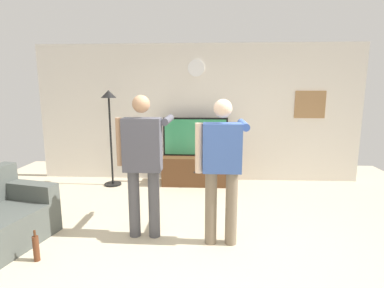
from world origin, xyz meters
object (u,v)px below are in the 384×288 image
Objects in this scene: framed_picture at (310,104)px; beverage_bottle at (36,248)px; tv_stand at (195,170)px; floor_lamp at (110,118)px; television at (195,137)px; person_standing_nearer_couch at (222,163)px; person_standing_nearer_lamp at (143,158)px; wall_clock at (196,68)px.

framed_picture reaches higher than beverage_bottle.
beverage_bottle is at bearing -119.67° from tv_stand.
beverage_bottle is (-0.00, -2.62, -1.15)m from floor_lamp.
person_standing_nearer_couch is (0.41, -2.33, 0.07)m from television.
person_standing_nearer_lamp is at bearing -103.71° from television.
person_standing_nearer_couch is at bearing 14.20° from beverage_bottle.
floor_lamp reaches higher than person_standing_nearer_lamp.
beverage_bottle is at bearing -90.01° from floor_lamp.
floor_lamp is at bearing -172.04° from television.
person_standing_nearer_lamp is (-0.54, -2.20, 0.09)m from television.
person_standing_nearer_lamp is 5.02× the size of beverage_bottle.
wall_clock is 2.89m from person_standing_nearer_couch.
television is at bearing 90.00° from tv_stand.
wall_clock is at bearing 16.32° from floor_lamp.
person_standing_nearer_lamp is (-0.54, -2.45, -1.22)m from wall_clock.
framed_picture is 0.34× the size of person_standing_nearer_couch.
television is at bearing 76.29° from person_standing_nearer_lamp.
wall_clock is at bearing -179.87° from framed_picture.
beverage_bottle is at bearing -119.27° from television.
tv_stand is at bearing -172.40° from framed_picture.
framed_picture is 3.72m from person_standing_nearer_lamp.
person_standing_nearer_couch is (0.41, -2.58, -1.24)m from wall_clock.
person_standing_nearer_couch is at bearing -79.94° from television.
beverage_bottle is at bearing -117.30° from wall_clock.
wall_clock is 0.55× the size of framed_picture.
wall_clock reaches higher than person_standing_nearer_couch.
framed_picture reaches higher than tv_stand.
person_standing_nearer_couch is (0.41, -2.29, 0.71)m from tv_stand.
tv_stand is at bearing 60.33° from beverage_bottle.
floor_lamp reaches higher than television.
television reaches higher than tv_stand.
wall_clock is 2.79m from person_standing_nearer_lamp.
television is 0.68× the size of floor_lamp.
wall_clock is (-0.00, 0.24, 1.31)m from television.
tv_stand is at bearing 76.01° from person_standing_nearer_lamp.
floor_lamp is (-1.59, -0.18, 1.02)m from tv_stand.
tv_stand is 3.22m from beverage_bottle.
tv_stand is 2.17× the size of framed_picture.
framed_picture is at bearing 7.06° from floor_lamp.
framed_picture is at bearing 6.42° from television.
tv_stand is at bearing -90.00° from wall_clock.
floor_lamp reaches higher than person_standing_nearer_couch.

